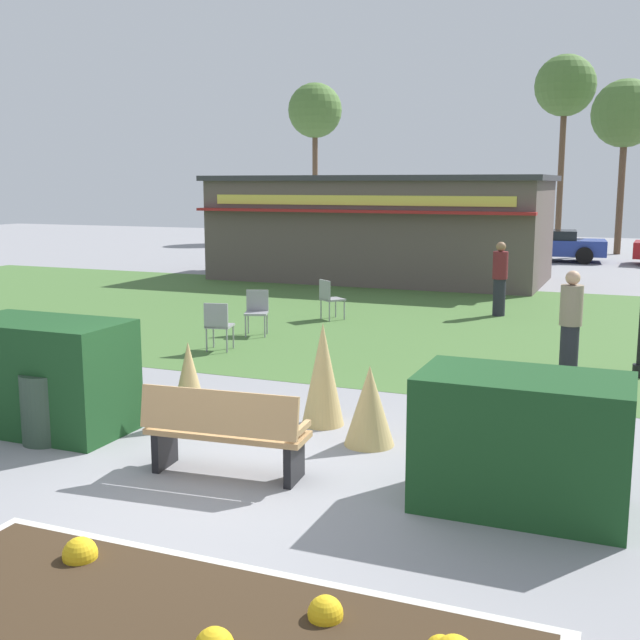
{
  "coord_description": "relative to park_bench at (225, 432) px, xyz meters",
  "views": [
    {
      "loc": [
        3.71,
        -6.79,
        2.99
      ],
      "look_at": [
        -0.06,
        2.43,
        1.26
      ],
      "focal_mm": 44.37,
      "sensor_mm": 36.0,
      "label": 1
    }
  ],
  "objects": [
    {
      "name": "parked_car_center_slot",
      "position": [
        0.43,
        24.99,
        0.16
      ],
      "size": [
        4.36,
        2.39,
        1.2
      ],
      "color": "navy",
      "rests_on": "ground_plane"
    },
    {
      "name": "parked_car_west_slot",
      "position": [
        -5.13,
        25.0,
        0.16
      ],
      "size": [
        4.33,
        2.31,
        1.2
      ],
      "color": "silver",
      "rests_on": "ground_plane"
    },
    {
      "name": "cafe_chair_west",
      "position": [
        -3.12,
        5.39,
        0.05
      ],
      "size": [
        0.52,
        0.52,
        0.89
      ],
      "color": "gray",
      "rests_on": "ground_plane"
    },
    {
      "name": "ornamental_grass_behind_center",
      "position": [
        1.05,
        1.52,
        -0.01
      ],
      "size": [
        0.58,
        0.58,
        0.94
      ],
      "primitive_type": "cone",
      "color": "tan",
      "rests_on": "ground_plane"
    },
    {
      "name": "person_strolling",
      "position": [
        2.9,
        5.61,
        0.38
      ],
      "size": [
        0.34,
        0.34,
        1.69
      ],
      "rotation": [
        0.0,
        0.0,
        3.1
      ],
      "color": "#23232D",
      "rests_on": "ground_plane"
    },
    {
      "name": "ground_plane",
      "position": [
        0.14,
        -0.04,
        -0.48
      ],
      "size": [
        80.0,
        80.0,
        0.0
      ],
      "primitive_type": "plane",
      "color": "gray"
    },
    {
      "name": "hedge_left",
      "position": [
        -2.8,
        0.56,
        0.2
      ],
      "size": [
        2.08,
        1.1,
        1.36
      ],
      "primitive_type": "cube",
      "color": "#19421E",
      "rests_on": "ground_plane"
    },
    {
      "name": "ornamental_grass_behind_left",
      "position": [
        -1.28,
        1.39,
        0.05
      ],
      "size": [
        0.51,
        0.51,
        1.06
      ],
      "primitive_type": "cone",
      "color": "tan",
      "rests_on": "ground_plane"
    },
    {
      "name": "hedge_right",
      "position": [
        2.93,
        0.36,
        0.15
      ],
      "size": [
        1.91,
        1.1,
        1.27
      ],
      "primitive_type": "cube",
      "color": "#19421E",
      "rests_on": "ground_plane"
    },
    {
      "name": "person_standing",
      "position": [
        0.89,
        11.22,
        0.38
      ],
      "size": [
        0.34,
        0.34,
        1.69
      ],
      "rotation": [
        0.0,
        0.0,
        2.59
      ],
      "color": "#23232D",
      "rests_on": "ground_plane"
    },
    {
      "name": "cafe_chair_east",
      "position": [
        -3.19,
        7.07,
        0.05
      ],
      "size": [
        0.56,
        0.56,
        0.89
      ],
      "color": "gray",
      "rests_on": "ground_plane"
    },
    {
      "name": "flower_bed",
      "position": [
        1.33,
        -2.8,
        -0.39
      ],
      "size": [
        4.68,
        1.87,
        0.32
      ],
      "color": "beige",
      "rests_on": "ground_plane"
    },
    {
      "name": "tree_center_bg",
      "position": [
        2.85,
        29.2,
        5.32
      ],
      "size": [
        2.8,
        2.8,
        7.26
      ],
      "color": "brown",
      "rests_on": "ground_plane"
    },
    {
      "name": "trash_bin",
      "position": [
        -2.48,
        0.16,
        -0.07
      ],
      "size": [
        0.52,
        0.52,
        0.83
      ],
      "primitive_type": "cylinder",
      "color": "#2D4233",
      "rests_on": "ground_plane"
    },
    {
      "name": "cafe_chair_center",
      "position": [
        -2.51,
        9.26,
        0.05
      ],
      "size": [
        0.62,
        0.62,
        0.89
      ],
      "color": "gray",
      "rests_on": "ground_plane"
    },
    {
      "name": "tree_right_bg",
      "position": [
        0.07,
        32.4,
        6.87
      ],
      "size": [
        2.8,
        2.8,
        8.84
      ],
      "color": "brown",
      "rests_on": "ground_plane"
    },
    {
      "name": "tree_left_bg",
      "position": [
        -12.33,
        32.11,
        6.16
      ],
      "size": [
        2.8,
        2.8,
        8.11
      ],
      "color": "brown",
      "rests_on": "ground_plane"
    },
    {
      "name": "ornamental_grass_behind_right",
      "position": [
        0.26,
        2.04,
        0.17
      ],
      "size": [
        0.53,
        0.53,
        1.3
      ],
      "primitive_type": "cone",
      "color": "tan",
      "rests_on": "ground_plane"
    },
    {
      "name": "lawn_patch",
      "position": [
        0.14,
        9.81,
        -0.48
      ],
      "size": [
        36.0,
        12.0,
        0.01
      ],
      "primitive_type": "cube",
      "color": "#446B33",
      "rests_on": "ground_plane"
    },
    {
      "name": "park_bench",
      "position": [
        0.0,
        0.0,
        0.0
      ],
      "size": [
        1.74,
        0.67,
        0.95
      ],
      "color": "tan",
      "rests_on": "ground_plane"
    },
    {
      "name": "food_kiosk",
      "position": [
        -3.82,
        16.98,
        1.14
      ],
      "size": [
        10.32,
        5.12,
        3.22
      ],
      "color": "#594C47",
      "rests_on": "ground_plane"
    }
  ]
}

